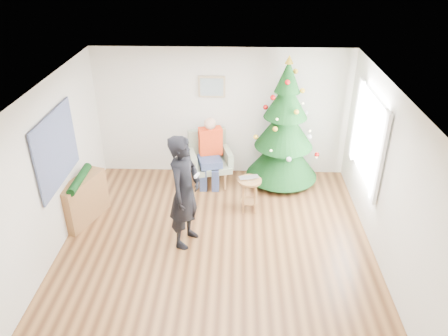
{
  "coord_description": "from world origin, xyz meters",
  "views": [
    {
      "loc": [
        0.32,
        -5.6,
        4.5
      ],
      "look_at": [
        0.1,
        0.6,
        1.1
      ],
      "focal_mm": 35.0,
      "sensor_mm": 36.0,
      "label": 1
    }
  ],
  "objects_px": {
    "stool": "(249,195)",
    "console": "(83,200)",
    "armchair": "(210,164)",
    "standing_man": "(185,192)",
    "christmas_tree": "(284,128)"
  },
  "relations": [
    {
      "from": "standing_man",
      "to": "console",
      "type": "distance_m",
      "value": 1.99
    },
    {
      "from": "standing_man",
      "to": "christmas_tree",
      "type": "bearing_deg",
      "value": -19.5
    },
    {
      "from": "stool",
      "to": "console",
      "type": "bearing_deg",
      "value": -172.14
    },
    {
      "from": "christmas_tree",
      "to": "stool",
      "type": "distance_m",
      "value": 1.52
    },
    {
      "from": "armchair",
      "to": "standing_man",
      "type": "xyz_separation_m",
      "value": [
        -0.25,
        -1.97,
        0.56
      ]
    },
    {
      "from": "armchair",
      "to": "standing_man",
      "type": "distance_m",
      "value": 2.06
    },
    {
      "from": "christmas_tree",
      "to": "console",
      "type": "xyz_separation_m",
      "value": [
        -3.54,
        -1.49,
        -0.75
      ]
    },
    {
      "from": "stool",
      "to": "console",
      "type": "height_order",
      "value": "console"
    },
    {
      "from": "stool",
      "to": "armchair",
      "type": "bearing_deg",
      "value": 127.06
    },
    {
      "from": "stool",
      "to": "armchair",
      "type": "xyz_separation_m",
      "value": [
        -0.78,
        1.03,
        0.06
      ]
    },
    {
      "from": "armchair",
      "to": "console",
      "type": "xyz_separation_m",
      "value": [
        -2.09,
        -1.42,
        0.02
      ]
    },
    {
      "from": "stool",
      "to": "console",
      "type": "relative_size",
      "value": 0.63
    },
    {
      "from": "christmas_tree",
      "to": "armchair",
      "type": "relative_size",
      "value": 2.49
    },
    {
      "from": "standing_man",
      "to": "console",
      "type": "bearing_deg",
      "value": 93.79
    },
    {
      "from": "stool",
      "to": "armchair",
      "type": "distance_m",
      "value": 1.29
    }
  ]
}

